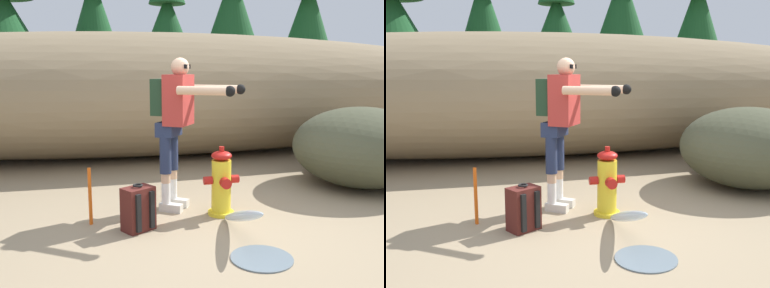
% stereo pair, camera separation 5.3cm
% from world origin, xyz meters
% --- Properties ---
extents(ground_plane, '(56.00, 56.00, 0.04)m').
position_xyz_m(ground_plane, '(0.00, 0.00, -0.02)').
color(ground_plane, '#998466').
extents(dirt_embankment, '(17.02, 3.20, 2.25)m').
position_xyz_m(dirt_embankment, '(0.00, 3.96, 1.13)').
color(dirt_embankment, '#897556').
rests_on(dirt_embankment, ground_plane).
extents(fire_hydrant, '(0.39, 0.34, 0.76)m').
position_xyz_m(fire_hydrant, '(0.14, 0.38, 0.35)').
color(fire_hydrant, yellow).
rests_on(fire_hydrant, ground_plane).
extents(hydrant_water_jet, '(0.53, 1.28, 0.47)m').
position_xyz_m(hydrant_water_jet, '(0.14, -0.39, 0.16)').
color(hydrant_water_jet, silver).
rests_on(hydrant_water_jet, ground_plane).
extents(utility_worker, '(1.02, 0.86, 1.71)m').
position_xyz_m(utility_worker, '(-0.29, 0.67, 1.09)').
color(utility_worker, beige).
rests_on(utility_worker, ground_plane).
extents(spare_backpack, '(0.36, 0.36, 0.47)m').
position_xyz_m(spare_backpack, '(-0.80, 0.14, 0.22)').
color(spare_backpack, '#511E19').
rests_on(spare_backpack, ground_plane).
extents(boulder_large, '(2.59, 2.59, 1.09)m').
position_xyz_m(boulder_large, '(2.36, 1.09, 0.54)').
color(boulder_large, '#444631').
rests_on(boulder_large, ground_plane).
extents(boulder_small, '(1.07, 1.07, 0.69)m').
position_xyz_m(boulder_small, '(2.79, 2.11, 0.34)').
color(boulder_small, '#4E3F35').
rests_on(boulder_small, ground_plane).
extents(pine_tree_left, '(2.92, 2.92, 5.80)m').
position_xyz_m(pine_tree_left, '(-3.59, 9.29, 3.19)').
color(pine_tree_left, '#47331E').
rests_on(pine_tree_left, ground_plane).
extents(pine_tree_center, '(2.06, 2.06, 6.69)m').
position_xyz_m(pine_tree_center, '(-1.02, 10.26, 3.56)').
color(pine_tree_center, '#47331E').
rests_on(pine_tree_center, ground_plane).
extents(pine_tree_right, '(1.80, 1.80, 5.49)m').
position_xyz_m(pine_tree_right, '(1.26, 9.83, 3.30)').
color(pine_tree_right, '#47331E').
rests_on(pine_tree_right, ground_plane).
extents(pine_tree_far_right, '(2.08, 2.08, 6.59)m').
position_xyz_m(pine_tree_far_right, '(3.13, 8.91, 3.67)').
color(pine_tree_far_right, '#47331E').
rests_on(pine_tree_far_right, ground_plane).
extents(pine_tree_ridge_end, '(2.18, 2.18, 6.51)m').
position_xyz_m(pine_tree_ridge_end, '(5.29, 8.17, 3.29)').
color(pine_tree_ridge_end, '#47331E').
rests_on(pine_tree_ridge_end, ground_plane).
extents(survey_stake, '(0.04, 0.04, 0.60)m').
position_xyz_m(survey_stake, '(-1.26, 0.40, 0.30)').
color(survey_stake, '#E55914').
rests_on(survey_stake, ground_plane).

